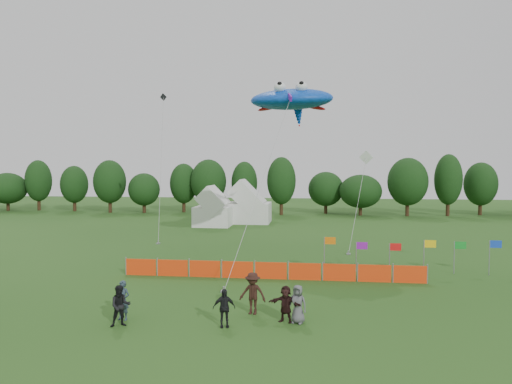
# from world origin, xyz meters

# --- Properties ---
(ground) EXTENTS (160.00, 160.00, 0.00)m
(ground) POSITION_xyz_m (0.00, 0.00, 0.00)
(ground) COLOR #234C16
(ground) RESTS_ON ground
(treeline) EXTENTS (104.57, 8.78, 8.36)m
(treeline) POSITION_xyz_m (1.61, 44.93, 4.18)
(treeline) COLOR #382314
(treeline) RESTS_ON ground
(tent_left) EXTENTS (4.13, 4.13, 3.65)m
(tent_left) POSITION_xyz_m (-7.87, 30.76, 1.84)
(tent_left) COLOR white
(tent_left) RESTS_ON ground
(tent_right) EXTENTS (5.58, 4.47, 3.94)m
(tent_right) POSITION_xyz_m (-4.46, 34.29, 1.99)
(tent_right) COLOR silver
(tent_right) RESTS_ON ground
(barrier_fence) EXTENTS (17.90, 0.06, 1.00)m
(barrier_fence) POSITION_xyz_m (0.79, 6.70, 0.50)
(barrier_fence) COLOR #F53B0D
(barrier_fence) RESTS_ON ground
(flag_row) EXTENTS (10.73, 0.83, 2.22)m
(flag_row) POSITION_xyz_m (9.17, 9.04, 1.41)
(flag_row) COLOR gray
(flag_row) RESTS_ON ground
(spectator_a) EXTENTS (0.68, 0.49, 1.71)m
(spectator_a) POSITION_xyz_m (-4.92, -1.34, 0.85)
(spectator_a) COLOR #2A3A46
(spectator_a) RESTS_ON ground
(spectator_b) EXTENTS (1.03, 0.95, 1.72)m
(spectator_b) POSITION_xyz_m (-4.69, -2.12, 0.86)
(spectator_b) COLOR black
(spectator_b) RESTS_ON ground
(spectator_c) EXTENTS (1.32, 0.90, 1.88)m
(spectator_c) POSITION_xyz_m (0.56, 0.12, 0.94)
(spectator_c) COLOR black
(spectator_c) RESTS_ON ground
(spectator_d) EXTENTS (1.00, 0.62, 1.60)m
(spectator_d) POSITION_xyz_m (-0.41, -1.68, 0.80)
(spectator_d) COLOR black
(spectator_d) RESTS_ON ground
(spectator_e) EXTENTS (0.92, 0.76, 1.63)m
(spectator_e) POSITION_xyz_m (2.61, -0.83, 0.81)
(spectator_e) COLOR #57565C
(spectator_e) RESTS_ON ground
(spectator_f) EXTENTS (1.52, 0.89, 1.56)m
(spectator_f) POSITION_xyz_m (2.09, -0.77, 0.78)
(spectator_f) COLOR black
(spectator_f) RESTS_ON ground
(stingray_kite) EXTENTS (6.79, 19.36, 12.82)m
(stingray_kite) POSITION_xyz_m (1.68, 14.92, 11.68)
(stingray_kite) COLOR blue
(stingray_kite) RESTS_ON ground
(small_kite_white) EXTENTS (2.95, 8.25, 8.21)m
(small_kite_white) POSITION_xyz_m (7.59, 20.83, 5.57)
(small_kite_white) COLOR white
(small_kite_white) RESTS_ON ground
(small_kite_dark) EXTENTS (3.25, 10.23, 14.62)m
(small_kite_dark) POSITION_xyz_m (-11.51, 23.60, 7.99)
(small_kite_dark) COLOR black
(small_kite_dark) RESTS_ON ground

